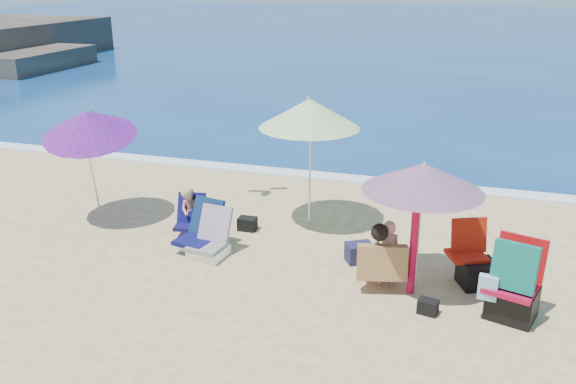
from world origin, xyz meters
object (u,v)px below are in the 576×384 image
(chair_rainbow, at_px, (210,244))
(person_center, at_px, (384,256))
(umbrella_striped, at_px, (309,113))
(furled_umbrella, at_px, (414,241))
(person_left, at_px, (191,210))
(umbrella_turquoise, at_px, (423,177))
(camp_chair_left, at_px, (475,266))
(umbrella_blue, at_px, (88,124))
(chair_navy, at_px, (201,236))
(camp_chair_right, at_px, (512,290))

(chair_rainbow, bearing_deg, person_center, -4.82)
(umbrella_striped, height_order, furled_umbrella, umbrella_striped)
(umbrella_striped, height_order, person_left, umbrella_striped)
(umbrella_turquoise, distance_m, umbrella_striped, 2.86)
(camp_chair_left, bearing_deg, furled_umbrella, -148.27)
(chair_rainbow, xyz_separation_m, person_left, (-0.70, 0.79, 0.21))
(umbrella_turquoise, height_order, person_left, umbrella_turquoise)
(umbrella_turquoise, xyz_separation_m, person_center, (-0.45, -0.12, -1.22))
(camp_chair_left, distance_m, person_left, 4.90)
(umbrella_striped, relative_size, umbrella_blue, 1.05)
(furled_umbrella, height_order, person_center, furled_umbrella)
(chair_navy, height_order, chair_rainbow, chair_navy)
(person_left, bearing_deg, umbrella_turquoise, -12.81)
(camp_chair_right, bearing_deg, umbrella_turquoise, 160.84)
(umbrella_striped, xyz_separation_m, person_center, (1.69, -1.98, -1.58))
(furled_umbrella, xyz_separation_m, chair_rainbow, (-3.28, 0.26, -0.60))
(umbrella_blue, bearing_deg, person_left, 0.93)
(umbrella_blue, bearing_deg, chair_rainbow, -16.29)
(umbrella_blue, relative_size, person_center, 2.17)
(umbrella_striped, distance_m, chair_rainbow, 2.83)
(chair_rainbow, relative_size, person_left, 0.86)
(chair_navy, distance_m, person_center, 3.19)
(camp_chair_right, xyz_separation_m, person_left, (-5.34, 1.37, -0.01))
(umbrella_turquoise, xyz_separation_m, chair_navy, (-3.60, 0.34, -1.51))
(umbrella_blue, height_order, chair_rainbow, umbrella_blue)
(umbrella_blue, height_order, camp_chair_right, umbrella_blue)
(furled_umbrella, height_order, chair_rainbow, furled_umbrella)
(furled_umbrella, relative_size, camp_chair_right, 1.27)
(furled_umbrella, bearing_deg, umbrella_striped, 136.12)
(umbrella_blue, relative_size, chair_rainbow, 2.91)
(chair_rainbow, xyz_separation_m, camp_chair_right, (4.64, -0.58, 0.21))
(furled_umbrella, xyz_separation_m, camp_chair_right, (1.36, -0.31, -0.39))
(furled_umbrella, bearing_deg, chair_rainbow, 175.40)
(person_center, xyz_separation_m, person_left, (-3.59, 1.04, -0.09))
(chair_navy, xyz_separation_m, person_left, (-0.44, 0.58, 0.20))
(camp_chair_left, bearing_deg, person_center, -157.69)
(chair_rainbow, bearing_deg, umbrella_turquoise, -2.15)
(umbrella_striped, height_order, chair_navy, umbrella_striped)
(camp_chair_right, bearing_deg, person_center, 169.21)
(umbrella_striped, height_order, chair_rainbow, umbrella_striped)
(umbrella_blue, relative_size, camp_chair_right, 1.96)
(chair_navy, bearing_deg, camp_chair_right, -9.17)
(camp_chair_right, bearing_deg, camp_chair_left, 118.72)
(person_left, bearing_deg, furled_umbrella, -14.85)
(umbrella_blue, distance_m, person_left, 2.39)
(umbrella_blue, bearing_deg, camp_chair_left, -4.05)
(chair_rainbow, height_order, camp_chair_left, camp_chair_left)
(umbrella_striped, bearing_deg, person_left, -153.49)
(chair_rainbow, bearing_deg, umbrella_striped, 55.47)
(umbrella_turquoise, distance_m, person_left, 4.35)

